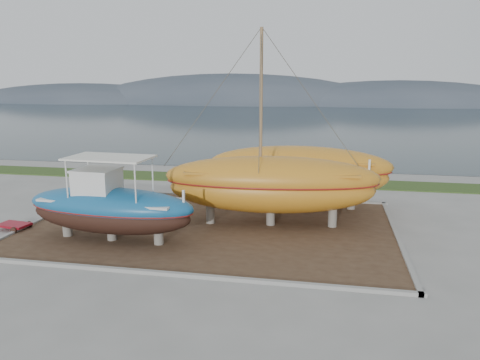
% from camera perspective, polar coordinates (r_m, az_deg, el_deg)
% --- Properties ---
extents(ground, '(140.00, 140.00, 0.00)m').
position_cam_1_polar(ground, '(20.27, -6.51, -9.18)').
color(ground, gray).
rests_on(ground, ground).
extents(dirt_patch, '(18.00, 12.00, 0.06)m').
position_cam_1_polar(dirt_patch, '(23.88, -3.64, -5.70)').
color(dirt_patch, '#422D1E').
rests_on(dirt_patch, ground).
extents(curb_frame, '(18.60, 12.60, 0.15)m').
position_cam_1_polar(curb_frame, '(23.87, -3.65, -5.60)').
color(curb_frame, gray).
rests_on(curb_frame, ground).
extents(grass_strip, '(44.00, 3.00, 0.08)m').
position_cam_1_polar(grass_strip, '(34.76, 1.10, 0.05)').
color(grass_strip, '#284219').
rests_on(grass_strip, ground).
extents(sea, '(260.00, 100.00, 0.04)m').
position_cam_1_polar(sea, '(88.48, 7.20, 7.36)').
color(sea, '#16272D').
rests_on(sea, ground).
extents(mountain_ridge, '(200.00, 36.00, 20.00)m').
position_cam_1_polar(mountain_ridge, '(143.29, 8.71, 9.15)').
color(mountain_ridge, '#333D49').
rests_on(mountain_ridge, ground).
extents(blue_caique, '(8.24, 2.98, 3.90)m').
position_cam_1_polar(blue_caique, '(22.14, -15.58, -2.24)').
color(blue_caique, '#16588C').
rests_on(blue_caique, dirt_patch).
extents(white_dinghy, '(4.39, 2.85, 1.24)m').
position_cam_1_polar(white_dinghy, '(28.14, -16.82, -2.07)').
color(white_dinghy, silver).
rests_on(white_dinghy, dirt_patch).
extents(orange_sailboat, '(11.05, 4.16, 9.70)m').
position_cam_1_polar(orange_sailboat, '(23.11, 3.91, 6.09)').
color(orange_sailboat, '#B9751C').
rests_on(orange_sailboat, dirt_patch).
extents(orange_bare_hull, '(10.55, 3.21, 3.45)m').
position_cam_1_polar(orange_bare_hull, '(27.29, 7.16, 0.32)').
color(orange_bare_hull, '#B9751C').
rests_on(orange_bare_hull, dirt_patch).
extents(red_trailer, '(2.37, 1.41, 0.32)m').
position_cam_1_polar(red_trailer, '(26.00, -25.83, -5.14)').
color(red_trailer, maroon).
rests_on(red_trailer, ground).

